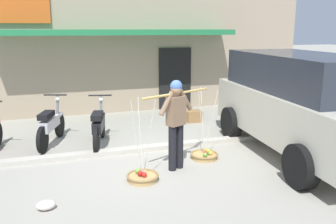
{
  "coord_description": "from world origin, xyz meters",
  "views": [
    {
      "loc": [
        -1.8,
        -6.54,
        2.59
      ],
      "look_at": [
        0.59,
        0.6,
        0.85
      ],
      "focal_mm": 38.44,
      "sensor_mm": 36.0,
      "label": 1
    }
  ],
  "objects_px": {
    "motorcycle_second_in_row": "(51,125)",
    "wooden_crate": "(193,116)",
    "fruit_basket_right_side": "(143,176)",
    "fruit_basket_left_side": "(204,155)",
    "plastic_litter_bag": "(46,205)",
    "motorcycle_third_in_row": "(99,126)",
    "parked_truck": "(303,102)",
    "fruit_vendor": "(176,119)"
  },
  "relations": [
    {
      "from": "fruit_basket_right_side",
      "to": "parked_truck",
      "type": "distance_m",
      "value": 3.66
    },
    {
      "from": "fruit_vendor",
      "to": "fruit_basket_right_side",
      "type": "relative_size",
      "value": 1.17
    },
    {
      "from": "fruit_basket_right_side",
      "to": "motorcycle_second_in_row",
      "type": "bearing_deg",
      "value": 119.13
    },
    {
      "from": "fruit_basket_left_side",
      "to": "motorcycle_third_in_row",
      "type": "distance_m",
      "value": 2.5
    },
    {
      "from": "fruit_vendor",
      "to": "wooden_crate",
      "type": "height_order",
      "value": "fruit_vendor"
    },
    {
      "from": "fruit_basket_right_side",
      "to": "motorcycle_second_in_row",
      "type": "xyz_separation_m",
      "value": [
        -1.47,
        2.63,
        0.38
      ]
    },
    {
      "from": "fruit_basket_left_side",
      "to": "parked_truck",
      "type": "relative_size",
      "value": 0.29
    },
    {
      "from": "parked_truck",
      "to": "plastic_litter_bag",
      "type": "xyz_separation_m",
      "value": [
        -5.1,
        -0.84,
        -1.06
      ]
    },
    {
      "from": "motorcycle_third_in_row",
      "to": "wooden_crate",
      "type": "height_order",
      "value": "motorcycle_third_in_row"
    },
    {
      "from": "fruit_basket_right_side",
      "to": "motorcycle_second_in_row",
      "type": "distance_m",
      "value": 3.04
    },
    {
      "from": "motorcycle_second_in_row",
      "to": "motorcycle_third_in_row",
      "type": "distance_m",
      "value": 1.11
    },
    {
      "from": "fruit_basket_left_side",
      "to": "plastic_litter_bag",
      "type": "height_order",
      "value": "fruit_basket_left_side"
    },
    {
      "from": "fruit_vendor",
      "to": "plastic_litter_bag",
      "type": "relative_size",
      "value": 6.05
    },
    {
      "from": "motorcycle_third_in_row",
      "to": "motorcycle_second_in_row",
      "type": "bearing_deg",
      "value": 158.73
    },
    {
      "from": "motorcycle_third_in_row",
      "to": "plastic_litter_bag",
      "type": "xyz_separation_m",
      "value": [
        -1.18,
        -2.78,
        -0.38
      ]
    },
    {
      "from": "fruit_basket_left_side",
      "to": "motorcycle_third_in_row",
      "type": "xyz_separation_m",
      "value": [
        -1.91,
        1.57,
        0.37
      ]
    },
    {
      "from": "motorcycle_second_in_row",
      "to": "parked_truck",
      "type": "bearing_deg",
      "value": -25.31
    },
    {
      "from": "motorcycle_second_in_row",
      "to": "motorcycle_third_in_row",
      "type": "bearing_deg",
      "value": -21.27
    },
    {
      "from": "motorcycle_third_in_row",
      "to": "parked_truck",
      "type": "bearing_deg",
      "value": -26.33
    },
    {
      "from": "fruit_vendor",
      "to": "wooden_crate",
      "type": "relative_size",
      "value": 3.85
    },
    {
      "from": "fruit_basket_right_side",
      "to": "motorcycle_second_in_row",
      "type": "relative_size",
      "value": 0.83
    },
    {
      "from": "parked_truck",
      "to": "wooden_crate",
      "type": "distance_m",
      "value": 3.56
    },
    {
      "from": "fruit_vendor",
      "to": "motorcycle_third_in_row",
      "type": "xyz_separation_m",
      "value": [
        -1.17,
        1.9,
        -0.52
      ]
    },
    {
      "from": "fruit_vendor",
      "to": "motorcycle_second_in_row",
      "type": "distance_m",
      "value": 3.23
    },
    {
      "from": "motorcycle_second_in_row",
      "to": "wooden_crate",
      "type": "xyz_separation_m",
      "value": [
        3.89,
        0.9,
        -0.29
      ]
    },
    {
      "from": "parked_truck",
      "to": "motorcycle_second_in_row",
      "type": "bearing_deg",
      "value": 154.69
    },
    {
      "from": "fruit_vendor",
      "to": "motorcycle_third_in_row",
      "type": "relative_size",
      "value": 0.95
    },
    {
      "from": "fruit_basket_left_side",
      "to": "wooden_crate",
      "type": "xyz_separation_m",
      "value": [
        0.94,
        2.87,
        0.08
      ]
    },
    {
      "from": "parked_truck",
      "to": "plastic_litter_bag",
      "type": "height_order",
      "value": "parked_truck"
    },
    {
      "from": "fruit_vendor",
      "to": "parked_truck",
      "type": "bearing_deg",
      "value": -0.96
    },
    {
      "from": "fruit_vendor",
      "to": "fruit_basket_right_side",
      "type": "distance_m",
      "value": 1.21
    },
    {
      "from": "fruit_vendor",
      "to": "fruit_basket_left_side",
      "type": "height_order",
      "value": "fruit_vendor"
    },
    {
      "from": "plastic_litter_bag",
      "to": "motorcycle_second_in_row",
      "type": "bearing_deg",
      "value": 87.46
    },
    {
      "from": "fruit_basket_right_side",
      "to": "parked_truck",
      "type": "relative_size",
      "value": 0.29
    },
    {
      "from": "fruit_basket_left_side",
      "to": "motorcycle_second_in_row",
      "type": "distance_m",
      "value": 3.56
    },
    {
      "from": "fruit_basket_right_side",
      "to": "motorcycle_second_in_row",
      "type": "height_order",
      "value": "fruit_basket_right_side"
    },
    {
      "from": "fruit_basket_left_side",
      "to": "plastic_litter_bag",
      "type": "distance_m",
      "value": 3.32
    },
    {
      "from": "fruit_basket_left_side",
      "to": "fruit_basket_right_side",
      "type": "bearing_deg",
      "value": -155.91
    },
    {
      "from": "motorcycle_third_in_row",
      "to": "fruit_vendor",
      "type": "bearing_deg",
      "value": -58.37
    },
    {
      "from": "parked_truck",
      "to": "fruit_basket_left_side",
      "type": "bearing_deg",
      "value": 169.45
    },
    {
      "from": "motorcycle_third_in_row",
      "to": "plastic_litter_bag",
      "type": "relative_size",
      "value": 6.37
    },
    {
      "from": "fruit_basket_left_side",
      "to": "wooden_crate",
      "type": "bearing_deg",
      "value": 71.83
    }
  ]
}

